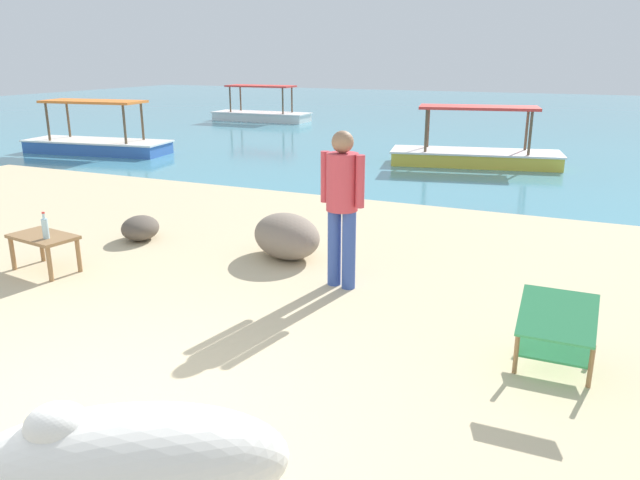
% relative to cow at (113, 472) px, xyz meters
% --- Properties ---
extents(sand_beach, '(18.00, 14.00, 0.04)m').
position_rel_cow_xyz_m(sand_beach, '(-1.11, 0.84, -0.67)').
color(sand_beach, '#CCB78E').
rests_on(sand_beach, ground).
extents(water_surface, '(60.00, 36.00, 0.03)m').
position_rel_cow_xyz_m(water_surface, '(-1.11, 22.84, -0.69)').
color(water_surface, teal).
rests_on(water_surface, ground).
extents(cow, '(1.66, 1.25, 0.99)m').
position_rel_cow_xyz_m(cow, '(0.00, 0.00, 0.00)').
color(cow, silver).
rests_on(cow, sand_beach).
extents(low_bench_table, '(0.82, 0.55, 0.42)m').
position_rel_cow_xyz_m(low_bench_table, '(-3.77, 3.05, -0.31)').
color(low_bench_table, olive).
rests_on(low_bench_table, sand_beach).
extents(bottle, '(0.07, 0.07, 0.30)m').
position_rel_cow_xyz_m(bottle, '(-3.63, 2.97, -0.12)').
color(bottle, '#A3C6D1').
rests_on(bottle, low_bench_table).
extents(deck_chair_near, '(0.56, 0.77, 0.68)m').
position_rel_cow_xyz_m(deck_chair_near, '(1.59, 2.84, -0.27)').
color(deck_chair_near, olive).
rests_on(deck_chair_near, sand_beach).
extents(person_standing, '(0.50, 0.32, 1.62)m').
position_rel_cow_xyz_m(person_standing, '(-0.57, 3.95, 0.29)').
color(person_standing, '#334C99').
rests_on(person_standing, sand_beach).
extents(shore_rock_large, '(0.69, 0.74, 0.31)m').
position_rel_cow_xyz_m(shore_rock_large, '(-3.61, 4.45, -0.50)').
color(shore_rock_large, brown).
rests_on(shore_rock_large, sand_beach).
extents(shore_rock_medium, '(1.20, 1.13, 0.53)m').
position_rel_cow_xyz_m(shore_rock_medium, '(-1.53, 4.58, -0.39)').
color(shore_rock_medium, gray).
rests_on(shore_rock_medium, sand_beach).
extents(boat_blue, '(3.80, 1.65, 1.29)m').
position_rel_cow_xyz_m(boat_blue, '(-9.63, 10.07, -0.40)').
color(boat_blue, '#3866B7').
rests_on(boat_blue, water_surface).
extents(boat_yellow, '(3.83, 1.85, 1.29)m').
position_rel_cow_xyz_m(boat_yellow, '(-0.68, 12.12, -0.40)').
color(boat_yellow, gold).
rests_on(boat_yellow, water_surface).
extents(boat_white, '(3.70, 1.25, 1.29)m').
position_rel_cow_xyz_m(boat_white, '(-9.72, 18.57, -0.40)').
color(boat_white, white).
rests_on(boat_white, water_surface).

